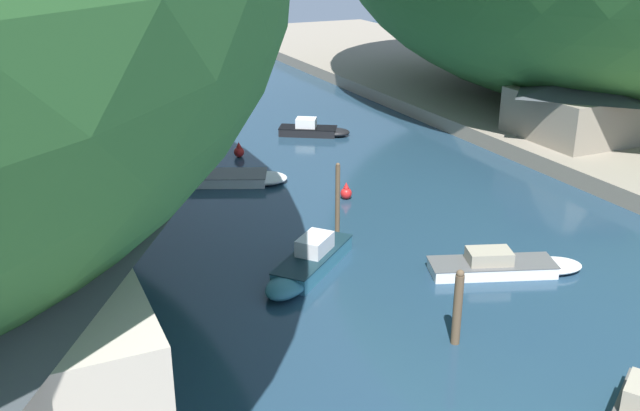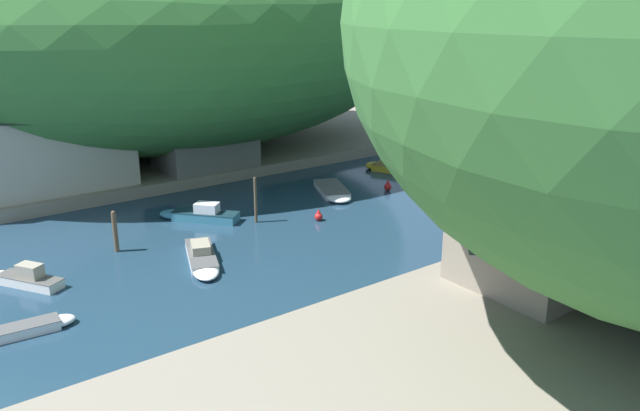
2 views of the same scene
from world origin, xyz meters
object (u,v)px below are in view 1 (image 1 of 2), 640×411
at_px(boat_moored_right, 307,264).
at_px(boat_navy_launch, 236,178).
at_px(boat_white_cruiser, 144,142).
at_px(right_bank_cottage, 579,105).
at_px(person_on_quay, 52,306).
at_px(boathouse_shed, 1,188).
at_px(channel_buoy_near, 239,151).
at_px(boat_cabin_cruiser, 231,91).
at_px(boat_mid_channel, 507,265).
at_px(boat_open_rowboat, 315,130).
at_px(person_by_boathouse, 57,251).
at_px(channel_buoy_far, 346,192).
at_px(boat_red_skiff, 132,104).

bearing_deg(boat_moored_right, boat_navy_launch, -45.17).
bearing_deg(boat_white_cruiser, boat_moored_right, 163.24).
bearing_deg(right_bank_cottage, person_on_quay, -161.06).
xyz_separation_m(boathouse_shed, channel_buoy_near, (13.65, 10.47, -3.02)).
bearing_deg(boat_cabin_cruiser, boat_mid_channel, -43.43).
relative_size(boat_white_cruiser, person_on_quay, 3.26).
bearing_deg(boat_open_rowboat, boathouse_shed, -25.28).
bearing_deg(boat_moored_right, channel_buoy_near, -49.89).
bearing_deg(boat_open_rowboat, boat_cabin_cruiser, -143.50).
bearing_deg(channel_buoy_near, person_by_boathouse, -129.77).
xyz_separation_m(boat_navy_launch, channel_buoy_far, (4.50, -4.89, 0.08)).
bearing_deg(boat_navy_launch, boat_mid_channel, 46.87).
relative_size(boat_mid_channel, boat_moored_right, 1.17).
relative_size(channel_buoy_near, person_by_boathouse, 0.58).
height_order(boat_cabin_cruiser, person_on_quay, person_on_quay).
height_order(boat_red_skiff, person_on_quay, person_on_quay).
relative_size(boat_cabin_cruiser, boat_open_rowboat, 0.88).
bearing_deg(person_on_quay, boat_white_cruiser, 2.91).
relative_size(right_bank_cottage, person_by_boathouse, 4.41).
xyz_separation_m(boat_white_cruiser, boat_open_rowboat, (11.35, -1.99, 0.04)).
bearing_deg(channel_buoy_near, boat_cabin_cruiser, 73.64).
bearing_deg(boat_white_cruiser, channel_buoy_far, -174.18).
distance_m(boat_red_skiff, boat_navy_launch, 20.68).
distance_m(boathouse_shed, person_on_quay, 8.61).
distance_m(channel_buoy_near, person_on_quay, 22.78).
distance_m(boat_mid_channel, person_on_quay, 17.66).
xyz_separation_m(boathouse_shed, boat_moored_right, (11.00, -6.18, -2.95)).
distance_m(boat_open_rowboat, person_on_quay, 28.77).
relative_size(right_bank_cottage, channel_buoy_far, 8.12).
bearing_deg(boat_moored_right, channel_buoy_far, -77.73).
height_order(boat_red_skiff, channel_buoy_far, channel_buoy_far).
xyz_separation_m(boat_red_skiff, channel_buoy_far, (6.36, -25.48, 0.04)).
xyz_separation_m(boathouse_shed, boat_navy_launch, (11.91, 5.92, -3.12)).
bearing_deg(boat_cabin_cruiser, boathouse_shed, -77.12).
relative_size(person_on_quay, person_by_boathouse, 1.00).
distance_m(boat_mid_channel, boat_open_rowboat, 22.69).
distance_m(boat_cabin_cruiser, boat_open_rowboat, 14.79).
height_order(boat_navy_launch, channel_buoy_far, channel_buoy_far).
xyz_separation_m(channel_buoy_near, channel_buoy_far, (2.77, -9.43, -0.02)).
bearing_deg(boathouse_shed, boat_moored_right, -29.32).
relative_size(boat_white_cruiser, boat_red_skiff, 1.67).
height_order(boat_cabin_cruiser, channel_buoy_far, boat_cabin_cruiser).
xyz_separation_m(boathouse_shed, person_on_quay, (1.03, -8.42, -1.45)).
bearing_deg(person_on_quay, boathouse_shed, 27.93).
distance_m(boat_navy_launch, channel_buoy_far, 6.64).
distance_m(boat_white_cruiser, channel_buoy_near, 6.79).
xyz_separation_m(boat_white_cruiser, person_on_quay, (-7.66, -23.53, 1.61)).
bearing_deg(boat_moored_right, boat_red_skiff, -39.19).
xyz_separation_m(boat_cabin_cruiser, boat_red_skiff, (-8.70, -1.33, -0.02)).
distance_m(boat_mid_channel, boat_red_skiff, 37.04).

